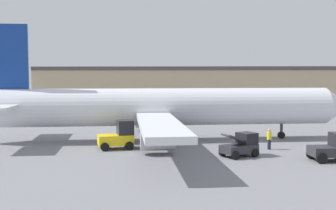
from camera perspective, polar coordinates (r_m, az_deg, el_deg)
ground_plane at (r=41.98m, az=0.00°, el=-4.81°), size 400.00×400.00×0.00m
terminal_building at (r=85.30m, az=11.90°, el=2.40°), size 86.62×12.91×7.98m
airplane at (r=41.50m, az=-1.32°, el=-0.33°), size 39.41×34.46×11.28m
ground_crew_worker at (r=37.93m, az=13.55°, el=-4.42°), size 0.40×0.40×1.82m
baggage_tug at (r=34.37m, az=21.48°, el=-5.43°), size 3.19×2.46×2.15m
belt_loader_truck at (r=34.31m, az=9.87°, el=-5.38°), size 3.26×3.05×1.92m
pushback_tug at (r=37.42m, az=-6.68°, el=-4.19°), size 3.45×2.85×2.53m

